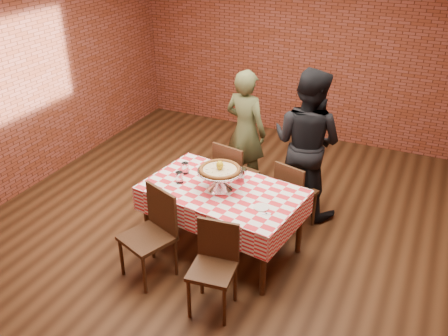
{
  "coord_description": "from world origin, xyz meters",
  "views": [
    {
      "loc": [
        2.01,
        -4.29,
        3.3
      ],
      "look_at": [
        0.14,
        -0.27,
        0.95
      ],
      "focal_mm": 38.97,
      "sensor_mm": 36.0,
      "label": 1
    }
  ],
  "objects": [
    {
      "name": "water_glass_left",
      "position": [
        -0.3,
        -0.45,
        0.82
      ],
      "size": [
        0.09,
        0.09,
        0.12
      ],
      "primitive_type": "cylinder",
      "rotation": [
        0.0,
        0.0,
        -0.14
      ],
      "color": "white",
      "rests_on": "tablecloth"
    },
    {
      "name": "table",
      "position": [
        0.17,
        -0.38,
        0.38
      ],
      "size": [
        1.72,
        1.17,
        0.75
      ],
      "primitive_type": "cube",
      "rotation": [
        0.0,
        0.0,
        -0.14
      ],
      "color": "#3E2615",
      "rests_on": "ground"
    },
    {
      "name": "diner_black",
      "position": [
        0.72,
        0.78,
        0.9
      ],
      "size": [
        1.0,
        0.86,
        1.8
      ],
      "primitive_type": "imported",
      "rotation": [
        0.0,
        0.0,
        2.92
      ],
      "color": "black",
      "rests_on": "ground"
    },
    {
      "name": "chair_near_left",
      "position": [
        -0.32,
        -1.08,
        0.46
      ],
      "size": [
        0.58,
        0.58,
        0.93
      ],
      "primitive_type": null,
      "rotation": [
        0.0,
        0.0,
        -0.36
      ],
      "color": "#3E2615",
      "rests_on": "ground"
    },
    {
      "name": "lemon",
      "position": [
        0.14,
        -0.37,
        1.03
      ],
      "size": [
        0.1,
        0.1,
        0.1
      ],
      "primitive_type": "ellipsoid",
      "rotation": [
        0.0,
        0.0,
        -0.46
      ],
      "color": "yellow",
      "rests_on": "pizza"
    },
    {
      "name": "side_plate",
      "position": [
        0.66,
        -0.54,
        0.76
      ],
      "size": [
        0.17,
        0.17,
        0.01
      ],
      "primitive_type": "cylinder",
      "rotation": [
        0.0,
        0.0,
        -0.14
      ],
      "color": "white",
      "rests_on": "tablecloth"
    },
    {
      "name": "diner_olive",
      "position": [
        -0.15,
        1.01,
        0.81
      ],
      "size": [
        0.65,
        0.5,
        1.61
      ],
      "primitive_type": "imported",
      "rotation": [
        0.0,
        0.0,
        2.93
      ],
      "color": "#474C2B",
      "rests_on": "ground"
    },
    {
      "name": "chair_far_right",
      "position": [
        0.75,
        0.37,
        0.43
      ],
      "size": [
        0.47,
        0.47,
        0.86
      ],
      "primitive_type": null,
      "rotation": [
        0.0,
        0.0,
        2.86
      ],
      "color": "#3E2615",
      "rests_on": "ground"
    },
    {
      "name": "tablecloth",
      "position": [
        0.17,
        -0.38,
        0.62
      ],
      "size": [
        1.76,
        1.21,
        0.27
      ],
      "primitive_type": null,
      "rotation": [
        0.0,
        0.0,
        -0.14
      ],
      "color": "red",
      "rests_on": "table"
    },
    {
      "name": "back_wall",
      "position": [
        0.0,
        3.0,
        1.45
      ],
      "size": [
        5.5,
        0.0,
        5.5
      ],
      "primitive_type": "plane",
      "rotation": [
        1.57,
        0.0,
        0.0
      ],
      "color": "maroon",
      "rests_on": "ground"
    },
    {
      "name": "ground",
      "position": [
        0.0,
        0.0,
        0.0
      ],
      "size": [
        6.0,
        6.0,
        0.0
      ],
      "primitive_type": "plane",
      "color": "black",
      "rests_on": "ground"
    },
    {
      "name": "sweetener_packet_a",
      "position": [
        0.73,
        -0.63,
        0.76
      ],
      "size": [
        0.06,
        0.05,
        0.0
      ],
      "primitive_type": "cube",
      "rotation": [
        0.0,
        0.0,
        0.34
      ],
      "color": "white",
      "rests_on": "tablecloth"
    },
    {
      "name": "water_glass_right",
      "position": [
        -0.34,
        -0.24,
        0.82
      ],
      "size": [
        0.09,
        0.09,
        0.12
      ],
      "primitive_type": "cylinder",
      "rotation": [
        0.0,
        0.0,
        -0.14
      ],
      "color": "white",
      "rests_on": "tablecloth"
    },
    {
      "name": "pizza_stand",
      "position": [
        0.14,
        -0.37,
        0.86
      ],
      "size": [
        0.63,
        0.63,
        0.21
      ],
      "primitive_type": null,
      "rotation": [
        0.0,
        0.0,
        -0.46
      ],
      "color": "silver",
      "rests_on": "tablecloth"
    },
    {
      "name": "pizza",
      "position": [
        0.14,
        -0.37,
        0.97
      ],
      "size": [
        0.57,
        0.57,
        0.03
      ],
      "primitive_type": "cylinder",
      "rotation": [
        0.0,
        0.0,
        -0.46
      ],
      "color": "beige",
      "rests_on": "pizza_stand"
    },
    {
      "name": "chair_far_left",
      "position": [
        -0.04,
        0.48,
        0.45
      ],
      "size": [
        0.5,
        0.5,
        0.9
      ],
      "primitive_type": null,
      "rotation": [
        0.0,
        0.0,
        2.94
      ],
      "color": "#3E2615",
      "rests_on": "ground"
    },
    {
      "name": "condiment_caddy",
      "position": [
        0.27,
        -0.12,
        0.83
      ],
      "size": [
        0.1,
        0.08,
        0.14
      ],
      "primitive_type": "cube",
      "rotation": [
        0.0,
        0.0,
        0.05
      ],
      "color": "silver",
      "rests_on": "tablecloth"
    },
    {
      "name": "sweetener_packet_b",
      "position": [
        0.76,
        -0.61,
        0.76
      ],
      "size": [
        0.05,
        0.04,
        0.0
      ],
      "primitive_type": "cube",
      "rotation": [
        0.0,
        0.0,
        0.06
      ],
      "color": "white",
      "rests_on": "tablecloth"
    },
    {
      "name": "chair_near_right",
      "position": [
        0.48,
        -1.25,
        0.44
      ],
      "size": [
        0.44,
        0.44,
        0.87
      ],
      "primitive_type": null,
      "rotation": [
        0.0,
        0.0,
        0.13
      ],
      "color": "#3E2615",
      "rests_on": "ground"
    }
  ]
}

